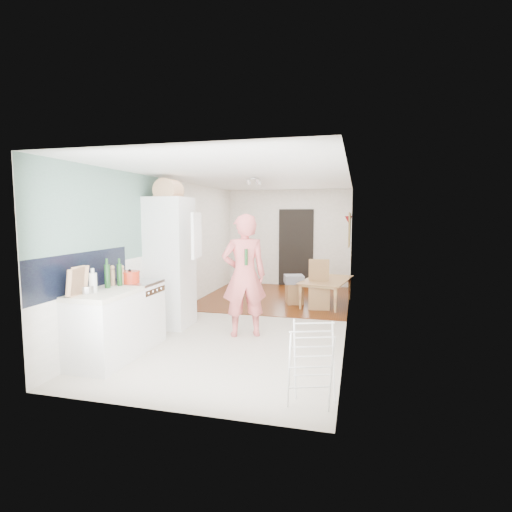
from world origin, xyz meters
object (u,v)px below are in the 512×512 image
at_px(person, 244,265).
at_px(dining_table, 328,294).
at_px(stool, 294,294).
at_px(drying_rack, 312,365).
at_px(dining_chair, 319,285).

height_order(person, dining_table, person).
relative_size(stool, drying_rack, 0.55).
bearing_deg(drying_rack, dining_table, 73.90).
bearing_deg(dining_chair, person, -122.01).
relative_size(dining_table, drying_rack, 1.59).
xyz_separation_m(person, dining_table, (1.10, 2.47, -0.88)).
bearing_deg(drying_rack, stool, 82.78).
xyz_separation_m(person, dining_chair, (0.95, 2.05, -0.62)).
distance_m(dining_chair, stool, 0.66).
relative_size(dining_table, stool, 2.92).
distance_m(dining_table, drying_rack, 4.50).
bearing_deg(stool, person, -100.13).
bearing_deg(drying_rack, dining_chair, 76.17).
distance_m(dining_table, dining_chair, 0.51).
bearing_deg(stool, dining_table, 10.79).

